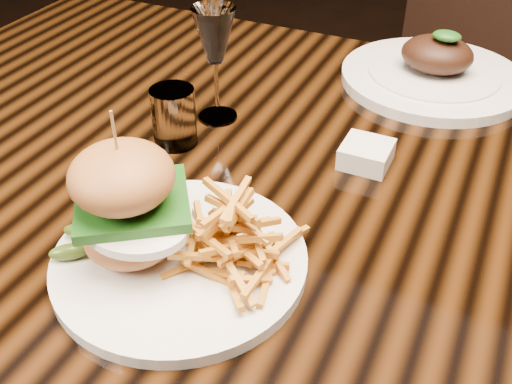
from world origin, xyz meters
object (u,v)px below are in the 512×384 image
at_px(burger_plate, 175,229).
at_px(far_dish, 434,73).
at_px(wine_glass, 215,40).
at_px(chair_far, 459,67).
at_px(dining_table, 341,221).

bearing_deg(burger_plate, far_dish, 51.19).
relative_size(wine_glass, chair_far, 0.18).
bearing_deg(burger_plate, chair_far, 59.39).
relative_size(burger_plate, far_dish, 0.91).
relative_size(dining_table, wine_glass, 9.26).
bearing_deg(chair_far, dining_table, -74.04).
height_order(dining_table, burger_plate, burger_plate).
height_order(dining_table, far_dish, far_dish).
bearing_deg(dining_table, burger_plate, -115.76).
height_order(burger_plate, wine_glass, burger_plate).
bearing_deg(chair_far, far_dish, -70.75).
bearing_deg(dining_table, wine_glass, 163.52).
height_order(burger_plate, far_dish, burger_plate).
bearing_deg(far_dish, burger_plate, -105.95).
bearing_deg(wine_glass, burger_plate, -69.72).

